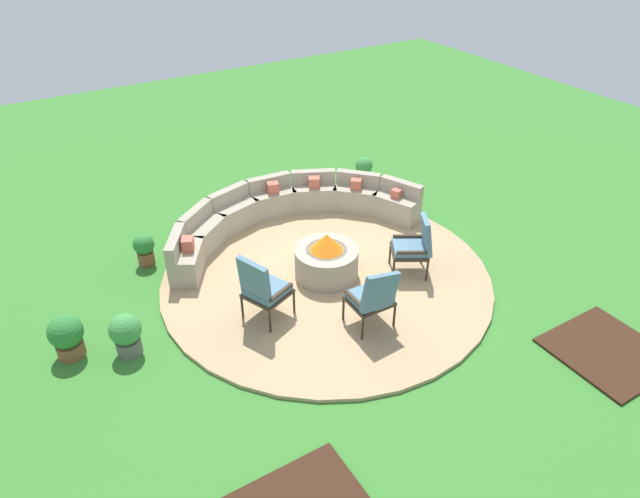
% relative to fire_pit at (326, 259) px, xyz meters
% --- Properties ---
extents(ground_plane, '(24.00, 24.00, 0.00)m').
position_rel_fire_pit_xyz_m(ground_plane, '(0.00, 0.00, -0.37)').
color(ground_plane, '#387A2D').
extents(patio_circle, '(5.36, 5.36, 0.06)m').
position_rel_fire_pit_xyz_m(patio_circle, '(0.00, 0.00, -0.34)').
color(patio_circle, tan).
rests_on(patio_circle, ground_plane).
extents(mulch_bed_right, '(1.41, 1.41, 0.04)m').
position_rel_fire_pit_xyz_m(mulch_bed_right, '(2.41, -3.53, -0.35)').
color(mulch_bed_right, '#382114').
rests_on(mulch_bed_right, ground_plane).
extents(fire_pit, '(1.03, 1.03, 0.77)m').
position_rel_fire_pit_xyz_m(fire_pit, '(0.00, 0.00, 0.00)').
color(fire_pit, '#9E937F').
rests_on(fire_pit, patio_circle).
extents(curved_stone_bench, '(4.79, 2.12, 0.74)m').
position_rel_fire_pit_xyz_m(curved_stone_bench, '(0.14, 1.71, -0.00)').
color(curved_stone_bench, '#9E937F').
rests_on(curved_stone_bench, patio_circle).
extents(lounge_chair_front_left, '(0.78, 0.76, 1.13)m').
position_rel_fire_pit_xyz_m(lounge_chair_front_left, '(-1.36, -0.46, 0.26)').
color(lounge_chair_front_left, '#2D2319').
rests_on(lounge_chair_front_left, patio_circle).
extents(lounge_chair_front_right, '(0.63, 0.55, 1.03)m').
position_rel_fire_pit_xyz_m(lounge_chair_front_right, '(-0.11, -1.42, 0.23)').
color(lounge_chair_front_right, '#2D2319').
rests_on(lounge_chair_front_right, patio_circle).
extents(lounge_chair_back_left, '(0.78, 0.78, 1.03)m').
position_rel_fire_pit_xyz_m(lounge_chair_back_left, '(1.26, -0.67, 0.23)').
color(lounge_chair_back_left, '#2D2319').
rests_on(lounge_chair_back_left, patio_circle).
extents(potted_plant_0, '(0.47, 0.47, 0.66)m').
position_rel_fire_pit_xyz_m(potted_plant_0, '(-3.95, 0.29, -0.01)').
color(potted_plant_0, brown).
rests_on(potted_plant_0, ground_plane).
extents(potted_plant_1, '(0.35, 0.35, 0.57)m').
position_rel_fire_pit_xyz_m(potted_plant_1, '(-2.40, 1.92, -0.05)').
color(potted_plant_1, brown).
rests_on(potted_plant_1, ground_plane).
extents(potted_plant_2, '(0.44, 0.44, 0.64)m').
position_rel_fire_pit_xyz_m(potted_plant_2, '(-3.25, -0.09, -0.01)').
color(potted_plant_2, '#605B56').
rests_on(potted_plant_2, ground_plane).
extents(potted_plant_3, '(0.36, 0.36, 0.64)m').
position_rel_fire_pit_xyz_m(potted_plant_3, '(2.43, 2.43, -0.01)').
color(potted_plant_3, '#605B56').
rests_on(potted_plant_3, ground_plane).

